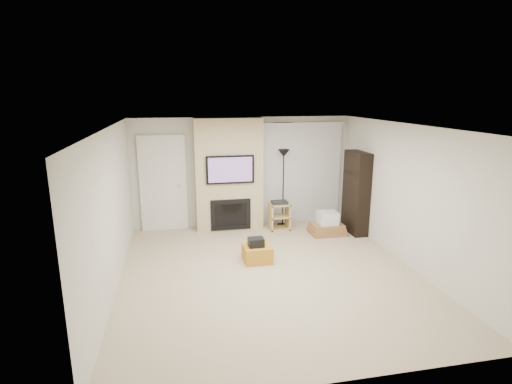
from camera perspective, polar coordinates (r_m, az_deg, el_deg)
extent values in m
cube|color=tan|center=(7.01, 1.96, -11.50)|extent=(5.00, 5.50, 0.00)
cube|color=white|center=(6.36, 2.15, 9.33)|extent=(5.00, 5.50, 0.00)
cube|color=beige|center=(9.20, -1.89, 2.87)|extent=(5.00, 0.00, 2.50)
cube|color=beige|center=(4.11, 11.09, -11.64)|extent=(5.00, 0.00, 2.50)
cube|color=beige|center=(6.49, -20.00, -2.66)|extent=(0.00, 5.50, 2.50)
cube|color=beige|center=(7.54, 20.89, -0.51)|extent=(0.00, 5.50, 2.50)
cube|color=silver|center=(7.23, 3.79, 9.82)|extent=(0.35, 0.18, 0.01)
cube|color=#B87F20|center=(7.43, 0.16, -8.71)|extent=(0.51, 0.51, 0.30)
cube|color=black|center=(7.30, 0.00, -7.18)|extent=(0.28, 0.22, 0.16)
cube|color=tan|center=(8.96, -3.89, 2.54)|extent=(1.50, 0.40, 2.50)
cube|color=black|center=(8.70, -3.71, 3.22)|extent=(1.05, 0.06, 0.62)
cube|color=#5F4570|center=(8.67, -3.68, 3.18)|extent=(0.96, 0.00, 0.54)
cube|color=black|center=(8.97, -3.63, -3.24)|extent=(0.90, 0.04, 0.70)
cube|color=black|center=(8.95, -3.61, -3.28)|extent=(0.70, 0.02, 0.50)
cube|color=silver|center=(9.09, -13.11, 1.21)|extent=(1.02, 0.08, 2.14)
cube|color=beige|center=(9.10, -13.10, 0.95)|extent=(0.90, 0.05, 2.05)
cylinder|color=silver|center=(9.06, -10.95, 0.82)|extent=(0.07, 0.06, 0.07)
cube|color=silver|center=(9.33, 6.75, 9.63)|extent=(1.98, 0.10, 0.08)
cube|color=silver|center=(9.50, 6.53, 2.49)|extent=(1.90, 0.03, 2.29)
cylinder|color=black|center=(9.38, 3.82, -4.74)|extent=(0.27, 0.27, 0.03)
cylinder|color=black|center=(9.15, 3.90, 0.25)|extent=(0.03, 0.03, 1.67)
cone|color=black|center=(8.99, 3.99, 5.55)|extent=(0.27, 0.27, 0.17)
cube|color=tan|center=(9.03, 2.09, -3.56)|extent=(0.04, 0.38, 0.60)
cube|color=tan|center=(9.13, 4.60, -3.40)|extent=(0.04, 0.38, 0.60)
cube|color=tan|center=(9.17, 3.33, -5.19)|extent=(0.45, 0.38, 0.03)
cube|color=tan|center=(9.08, 3.35, -3.48)|extent=(0.45, 0.38, 0.03)
cube|color=tan|center=(9.00, 3.38, -1.75)|extent=(0.45, 0.38, 0.03)
cube|color=black|center=(8.99, 3.38, -1.48)|extent=(0.35, 0.25, 0.06)
cube|color=olive|center=(8.98, 10.07, -5.63)|extent=(0.75, 0.57, 0.08)
cube|color=olive|center=(8.95, 10.09, -5.16)|extent=(0.71, 0.53, 0.07)
cube|color=olive|center=(8.93, 10.11, -4.72)|extent=(0.68, 0.49, 0.07)
cube|color=silver|center=(8.88, 10.16, -3.65)|extent=(0.41, 0.36, 0.27)
cube|color=black|center=(9.00, 14.11, -0.08)|extent=(0.30, 0.80, 1.80)
cube|color=black|center=(9.11, 13.83, -2.84)|extent=(0.26, 0.72, 0.02)
cube|color=black|center=(8.99, 14.00, -0.09)|extent=(0.26, 0.72, 0.02)
cube|color=black|center=(8.90, 14.16, 2.73)|extent=(0.26, 0.72, 0.02)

